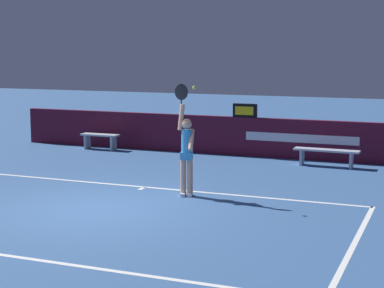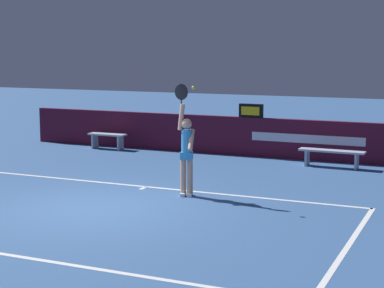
% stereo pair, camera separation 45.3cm
% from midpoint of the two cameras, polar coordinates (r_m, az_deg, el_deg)
% --- Properties ---
extents(ground_plane, '(60.00, 60.00, 0.00)m').
position_cam_midpoint_polar(ground_plane, '(13.01, -9.26, -5.62)').
color(ground_plane, '#375D92').
extents(court_lines, '(10.15, 5.29, 0.00)m').
position_cam_midpoint_polar(court_lines, '(12.63, -10.33, -6.06)').
color(court_lines, white).
rests_on(court_lines, ground).
extents(back_wall, '(13.17, 0.18, 1.13)m').
position_cam_midpoint_polar(back_wall, '(19.19, 1.65, 0.78)').
color(back_wall, '#4B1024').
rests_on(back_wall, ground).
extents(speed_display, '(0.70, 0.15, 0.39)m').
position_cam_midpoint_polar(speed_display, '(18.84, 3.99, 2.96)').
color(speed_display, black).
rests_on(speed_display, back_wall).
extents(tennis_player, '(0.47, 0.41, 2.40)m').
position_cam_midpoint_polar(tennis_player, '(13.72, -1.45, -0.54)').
color(tennis_player, tan).
rests_on(tennis_player, ground).
extents(tennis_ball, '(0.07, 0.07, 0.07)m').
position_cam_midpoint_polar(tennis_ball, '(13.17, -0.80, 4.98)').
color(tennis_ball, '#D1DF38').
extents(courtside_bench_near, '(1.74, 0.41, 0.46)m').
position_cam_midpoint_polar(courtside_bench_near, '(17.52, 11.01, -0.80)').
color(courtside_bench_near, '#AEAFC1').
rests_on(courtside_bench_near, ground).
extents(courtside_bench_far, '(1.21, 0.37, 0.48)m').
position_cam_midpoint_polar(courtside_bench_far, '(20.30, -8.72, 0.51)').
color(courtside_bench_far, '#B2BAC1').
rests_on(courtside_bench_far, ground).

